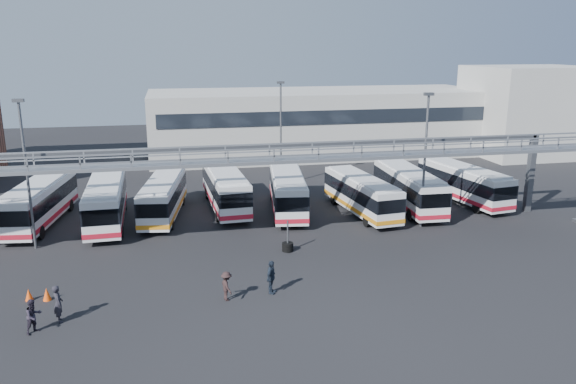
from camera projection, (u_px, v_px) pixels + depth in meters
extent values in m
plane|color=black|center=(287.00, 274.00, 34.23)|extent=(140.00, 140.00, 0.00)
cube|color=gray|center=(272.00, 160.00, 37.41)|extent=(50.00, 1.80, 0.22)
cube|color=gray|center=(274.00, 148.00, 36.36)|extent=(50.00, 0.10, 0.10)
cube|color=gray|center=(269.00, 144.00, 37.97)|extent=(50.00, 0.10, 0.10)
cube|color=#4C4F54|center=(262.00, 147.00, 41.14)|extent=(45.00, 0.50, 0.35)
cube|color=#9E9E99|center=(318.00, 122.00, 71.57)|extent=(42.00, 14.00, 8.00)
cube|color=#B2B2AD|center=(529.00, 111.00, 70.73)|extent=(14.00, 12.00, 11.00)
cylinder|color=#4C4F54|center=(27.00, 178.00, 37.31)|extent=(0.18, 0.18, 10.00)
cube|color=#4C4F54|center=(18.00, 100.00, 36.02)|extent=(0.70, 0.35, 0.22)
cylinder|color=#4C4F54|center=(425.00, 163.00, 41.99)|extent=(0.18, 0.18, 10.00)
cube|color=#4C4F54|center=(429.00, 94.00, 40.69)|extent=(0.70, 0.35, 0.22)
cylinder|color=#4C4F54|center=(281.00, 136.00, 54.57)|extent=(0.18, 0.18, 10.00)
cube|color=#4C4F54|center=(281.00, 82.00, 53.28)|extent=(0.70, 0.35, 0.22)
cube|color=silver|center=(39.00, 202.00, 43.26)|extent=(3.97, 11.28, 2.76)
cube|color=black|center=(39.00, 198.00, 43.18)|extent=(4.04, 11.34, 1.10)
cube|color=#AF1527|center=(41.00, 214.00, 43.51)|extent=(4.03, 11.33, 0.35)
cube|color=silver|center=(37.00, 183.00, 42.89)|extent=(3.57, 10.15, 0.16)
cylinder|color=black|center=(8.00, 233.00, 40.11)|extent=(0.43, 1.03, 1.00)
cylinder|color=black|center=(40.00, 233.00, 40.28)|extent=(0.43, 1.03, 1.00)
cylinder|color=black|center=(42.00, 206.00, 46.93)|extent=(0.43, 1.03, 1.00)
cylinder|color=black|center=(70.00, 205.00, 47.09)|extent=(0.43, 1.03, 1.00)
cube|color=silver|center=(106.00, 201.00, 43.42)|extent=(2.86, 11.24, 2.79)
cube|color=black|center=(106.00, 197.00, 43.34)|extent=(2.92, 11.30, 1.12)
cube|color=#AF1527|center=(107.00, 213.00, 43.67)|extent=(2.91, 11.29, 0.36)
cube|color=silver|center=(105.00, 182.00, 43.05)|extent=(2.57, 10.12, 0.16)
cylinder|color=black|center=(87.00, 233.00, 40.14)|extent=(0.33, 1.02, 1.02)
cylinder|color=black|center=(121.00, 231.00, 40.66)|extent=(0.33, 1.02, 1.02)
cylinder|color=black|center=(96.00, 206.00, 46.86)|extent=(0.33, 1.02, 1.02)
cylinder|color=black|center=(125.00, 204.00, 47.39)|extent=(0.33, 1.02, 1.02)
cube|color=silver|center=(163.00, 196.00, 45.21)|extent=(3.93, 10.66, 2.61)
cube|color=black|center=(163.00, 193.00, 45.13)|extent=(4.00, 10.73, 1.04)
cube|color=orange|center=(164.00, 207.00, 45.44)|extent=(3.98, 10.72, 0.33)
cube|color=silver|center=(162.00, 180.00, 44.86)|extent=(3.53, 9.60, 0.15)
cylinder|color=black|center=(143.00, 224.00, 42.25)|extent=(0.43, 0.98, 0.95)
cylinder|color=black|center=(171.00, 224.00, 42.37)|extent=(0.43, 0.98, 0.95)
cylinder|color=black|center=(158.00, 200.00, 48.69)|extent=(0.43, 0.98, 0.95)
cylinder|color=black|center=(183.00, 200.00, 48.81)|extent=(0.43, 0.98, 0.95)
cube|color=silver|center=(225.00, 188.00, 47.51)|extent=(3.07, 11.24, 2.78)
cube|color=black|center=(225.00, 184.00, 47.43)|extent=(3.14, 11.30, 1.11)
cube|color=#AF1527|center=(226.00, 199.00, 47.76)|extent=(3.13, 11.29, 0.35)
cube|color=silver|center=(225.00, 171.00, 47.14)|extent=(2.77, 10.12, 0.16)
cylinder|color=black|center=(218.00, 216.00, 44.24)|extent=(0.35, 1.03, 1.01)
cylinder|color=black|center=(247.00, 214.00, 44.81)|extent=(0.35, 1.03, 1.01)
cylinder|color=black|center=(207.00, 193.00, 50.90)|extent=(0.35, 1.03, 1.01)
cylinder|color=black|center=(232.00, 192.00, 51.47)|extent=(0.35, 1.03, 1.01)
cube|color=silver|center=(287.00, 190.00, 46.72)|extent=(4.00, 11.21, 2.74)
cube|color=black|center=(287.00, 187.00, 46.64)|extent=(4.06, 11.28, 1.10)
cube|color=#AF1527|center=(287.00, 202.00, 46.97)|extent=(4.05, 11.26, 0.35)
cube|color=silver|center=(287.00, 173.00, 46.35)|extent=(3.60, 10.09, 0.16)
cylinder|color=black|center=(276.00, 218.00, 43.60)|extent=(0.44, 1.03, 1.00)
cylinder|color=black|center=(305.00, 218.00, 43.75)|extent=(0.44, 1.03, 1.00)
cylinder|color=black|center=(272.00, 195.00, 50.37)|extent=(0.44, 1.03, 1.00)
cylinder|color=black|center=(297.00, 195.00, 50.52)|extent=(0.44, 1.03, 1.00)
cube|color=silver|center=(361.00, 194.00, 46.08)|extent=(3.43, 10.47, 2.57)
cube|color=black|center=(361.00, 190.00, 46.01)|extent=(3.49, 10.53, 1.03)
cube|color=orange|center=(361.00, 204.00, 46.31)|extent=(3.48, 10.52, 0.33)
cube|color=silver|center=(362.00, 178.00, 45.74)|extent=(3.09, 9.42, 0.15)
cylinder|color=black|center=(367.00, 221.00, 43.06)|extent=(0.38, 0.96, 0.93)
cylinder|color=black|center=(391.00, 218.00, 43.69)|extent=(0.38, 0.96, 0.93)
cylinder|color=black|center=(334.00, 199.00, 49.10)|extent=(0.38, 0.96, 0.93)
cylinder|color=black|center=(356.00, 197.00, 49.73)|extent=(0.38, 0.96, 0.93)
cube|color=silver|center=(408.00, 187.00, 47.63)|extent=(2.93, 11.10, 2.75)
cube|color=black|center=(409.00, 184.00, 47.55)|extent=(3.00, 11.16, 1.10)
cube|color=#AF1527|center=(408.00, 199.00, 47.88)|extent=(2.99, 11.15, 0.35)
cube|color=silver|center=(409.00, 171.00, 47.26)|extent=(2.64, 9.99, 0.16)
cylinder|color=black|center=(411.00, 215.00, 44.42)|extent=(0.34, 1.01, 1.00)
cylinder|color=black|center=(438.00, 214.00, 44.79)|extent=(0.34, 1.01, 1.00)
cylinder|color=black|center=(381.00, 193.00, 51.14)|extent=(0.34, 1.01, 1.00)
cylinder|color=black|center=(405.00, 192.00, 51.51)|extent=(0.34, 1.01, 1.00)
cube|color=silver|center=(463.00, 183.00, 49.58)|extent=(3.94, 10.82, 2.65)
cube|color=black|center=(464.00, 179.00, 49.50)|extent=(4.00, 10.89, 1.06)
cube|color=#AF1527|center=(462.00, 193.00, 49.82)|extent=(3.99, 10.88, 0.34)
cube|color=silver|center=(465.00, 167.00, 49.23)|extent=(3.54, 9.74, 0.15)
cylinder|color=black|center=(477.00, 208.00, 46.47)|extent=(0.43, 0.99, 0.96)
cylinder|color=black|center=(498.00, 205.00, 47.20)|extent=(0.43, 0.99, 0.96)
cylinder|color=black|center=(430.00, 189.00, 52.61)|extent=(0.43, 0.99, 0.96)
cylinder|color=black|center=(449.00, 187.00, 53.34)|extent=(0.43, 0.99, 0.96)
imported|color=black|center=(58.00, 304.00, 28.16)|extent=(0.67, 0.82, 1.96)
imported|color=#26202D|center=(33.00, 316.00, 27.09)|extent=(1.06, 1.06, 1.74)
imported|color=black|center=(227.00, 286.00, 30.57)|extent=(0.88, 1.19, 1.65)
imported|color=#1B2432|center=(271.00, 277.00, 31.38)|extent=(0.97, 1.22, 1.93)
cone|color=#FB4F0D|center=(29.00, 295.00, 30.65)|extent=(0.53, 0.53, 0.67)
cone|color=#FB4F0D|center=(47.00, 294.00, 30.67)|extent=(0.59, 0.59, 0.71)
cylinder|color=black|center=(288.00, 250.00, 38.03)|extent=(0.76, 0.76, 0.18)
cylinder|color=black|center=(288.00, 247.00, 37.97)|extent=(0.76, 0.76, 0.18)
cylinder|color=black|center=(288.00, 244.00, 37.92)|extent=(0.76, 0.76, 0.18)
cylinder|color=#4C4F54|center=(288.00, 236.00, 37.78)|extent=(0.11, 0.11, 2.17)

